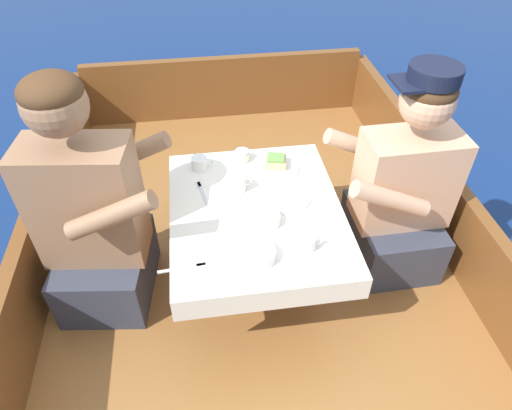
# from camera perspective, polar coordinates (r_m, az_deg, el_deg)

# --- Properties ---
(ground_plane) EXTENTS (60.00, 60.00, 0.00)m
(ground_plane) POSITION_cam_1_polar(r_m,az_deg,el_deg) (2.37, 0.33, -15.92)
(ground_plane) COLOR navy
(boat_deck) EXTENTS (1.97, 3.29, 0.33)m
(boat_deck) POSITION_cam_1_polar(r_m,az_deg,el_deg) (2.24, 0.35, -13.63)
(boat_deck) COLOR brown
(boat_deck) RESTS_ON ground_plane
(gunwale_port) EXTENTS (0.06, 3.29, 0.36)m
(gunwale_port) POSITION_cam_1_polar(r_m,az_deg,el_deg) (2.09, -26.87, -9.80)
(gunwale_port) COLOR brown
(gunwale_port) RESTS_ON boat_deck
(gunwale_starboard) EXTENTS (0.06, 3.29, 0.36)m
(gunwale_starboard) POSITION_cam_1_polar(r_m,az_deg,el_deg) (2.27, 25.12, -4.46)
(gunwale_starboard) COLOR brown
(gunwale_starboard) RESTS_ON boat_deck
(bow_coaming) EXTENTS (1.85, 0.06, 0.42)m
(bow_coaming) POSITION_cam_1_polar(r_m,az_deg,el_deg) (3.24, -3.98, 14.52)
(bow_coaming) COLOR brown
(bow_coaming) RESTS_ON boat_deck
(cockpit_table) EXTENTS (0.69, 0.84, 0.44)m
(cockpit_table) POSITION_cam_1_polar(r_m,az_deg,el_deg) (1.87, -0.00, -1.44)
(cockpit_table) COLOR #B2B2B7
(cockpit_table) RESTS_ON boat_deck
(person_port) EXTENTS (0.56, 0.49, 1.05)m
(person_port) POSITION_cam_1_polar(r_m,az_deg,el_deg) (1.91, -19.71, -1.67)
(person_port) COLOR #333847
(person_port) RESTS_ON boat_deck
(person_starboard) EXTENTS (0.53, 0.45, 0.98)m
(person_starboard) POSITION_cam_1_polar(r_m,az_deg,el_deg) (2.08, 17.67, 1.45)
(person_starboard) COLOR #333847
(person_starboard) RESTS_ON boat_deck
(plate_sandwich) EXTENTS (0.21, 0.21, 0.01)m
(plate_sandwich) POSITION_cam_1_polar(r_m,az_deg,el_deg) (2.06, 2.48, 4.85)
(plate_sandwich) COLOR white
(plate_sandwich) RESTS_ON cockpit_table
(plate_bread) EXTENTS (0.20, 0.20, 0.01)m
(plate_bread) POSITION_cam_1_polar(r_m,az_deg,el_deg) (1.89, 3.84, 0.84)
(plate_bread) COLOR white
(plate_bread) RESTS_ON cockpit_table
(sandwich) EXTENTS (0.11, 0.10, 0.05)m
(sandwich) POSITION_cam_1_polar(r_m,az_deg,el_deg) (2.04, 2.50, 5.47)
(sandwich) COLOR #E0BC7F
(sandwich) RESTS_ON plate_sandwich
(bowl_port_near) EXTENTS (0.12, 0.12, 0.04)m
(bowl_port_near) POSITION_cam_1_polar(r_m,az_deg,el_deg) (1.77, 1.13, -1.67)
(bowl_port_near) COLOR white
(bowl_port_near) RESTS_ON cockpit_table
(bowl_starboard_near) EXTENTS (0.13, 0.13, 0.04)m
(bowl_starboard_near) POSITION_cam_1_polar(r_m,az_deg,el_deg) (1.64, 0.19, -6.12)
(bowl_starboard_near) COLOR white
(bowl_starboard_near) RESTS_ON cockpit_table
(coffee_cup_port) EXTENTS (0.10, 0.07, 0.05)m
(coffee_cup_port) POSITION_cam_1_polar(r_m,az_deg,el_deg) (1.68, 6.29, -4.65)
(coffee_cup_port) COLOR white
(coffee_cup_port) RESTS_ON cockpit_table
(coffee_cup_starboard) EXTENTS (0.10, 0.08, 0.07)m
(coffee_cup_starboard) POSITION_cam_1_polar(r_m,az_deg,el_deg) (1.92, -2.39, 2.77)
(coffee_cup_starboard) COLOR white
(coffee_cup_starboard) RESTS_ON cockpit_table
(coffee_cup_center) EXTENTS (0.10, 0.07, 0.06)m
(coffee_cup_center) POSITION_cam_1_polar(r_m,az_deg,el_deg) (2.05, -7.08, 5.27)
(coffee_cup_center) COLOR white
(coffee_cup_center) RESTS_ON cockpit_table
(tin_can) EXTENTS (0.07, 0.07, 0.05)m
(tin_can) POSITION_cam_1_polar(r_m,az_deg,el_deg) (2.09, -1.75, 6.18)
(tin_can) COLOR silver
(tin_can) RESTS_ON cockpit_table
(utensil_spoon_center) EXTENTS (0.11, 0.15, 0.01)m
(utensil_spoon_center) POSITION_cam_1_polar(r_m,az_deg,el_deg) (1.85, 7.02, -0.59)
(utensil_spoon_center) COLOR silver
(utensil_spoon_center) RESTS_ON cockpit_table
(utensil_spoon_port) EXTENTS (0.17, 0.06, 0.01)m
(utensil_spoon_port) POSITION_cam_1_polar(r_m,az_deg,el_deg) (1.60, -6.85, -9.00)
(utensil_spoon_port) COLOR silver
(utensil_spoon_port) RESTS_ON cockpit_table
(utensil_fork_port) EXTENTS (0.17, 0.03, 0.00)m
(utensil_fork_port) POSITION_cam_1_polar(r_m,az_deg,el_deg) (1.64, -8.64, -7.70)
(utensil_fork_port) COLOR silver
(utensil_fork_port) RESTS_ON cockpit_table
(utensil_fork_starboard) EXTENTS (0.05, 0.17, 0.00)m
(utensil_fork_starboard) POSITION_cam_1_polar(r_m,az_deg,el_deg) (1.94, -6.74, 1.68)
(utensil_fork_starboard) COLOR silver
(utensil_fork_starboard) RESTS_ON cockpit_table
(utensil_knife_port) EXTENTS (0.13, 0.13, 0.00)m
(utensil_knife_port) POSITION_cam_1_polar(r_m,az_deg,el_deg) (1.75, -1.46, -3.11)
(utensil_knife_port) COLOR silver
(utensil_knife_port) RESTS_ON cockpit_table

